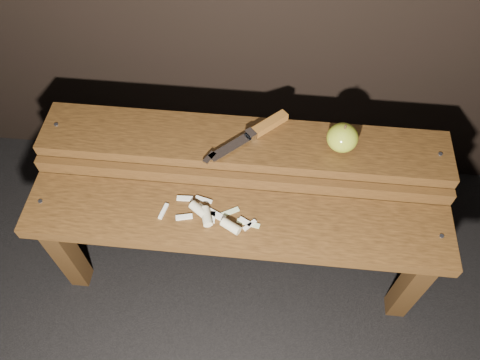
# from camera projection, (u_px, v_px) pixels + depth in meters

# --- Properties ---
(ground) EXTENTS (60.00, 60.00, 0.00)m
(ground) POSITION_uv_depth(u_px,v_px,m) (238.00, 265.00, 1.67)
(ground) COLOR black
(bench_front_tier) EXTENTS (1.20, 0.20, 0.42)m
(bench_front_tier) POSITION_uv_depth(u_px,v_px,m) (236.00, 233.00, 1.35)
(bench_front_tier) COLOR #331E0C
(bench_front_tier) RESTS_ON ground
(bench_rear_tier) EXTENTS (1.20, 0.21, 0.50)m
(bench_rear_tier) POSITION_uv_depth(u_px,v_px,m) (243.00, 158.00, 1.42)
(bench_rear_tier) COLOR #331E0C
(bench_rear_tier) RESTS_ON ground
(apple) EXTENTS (0.09, 0.09, 0.09)m
(apple) POSITION_uv_depth(u_px,v_px,m) (342.00, 138.00, 1.31)
(apple) COLOR olive
(apple) RESTS_ON bench_rear_tier
(knife) EXTENTS (0.23, 0.22, 0.03)m
(knife) POSITION_uv_depth(u_px,v_px,m) (260.00, 130.00, 1.36)
(knife) COLOR brown
(knife) RESTS_ON bench_rear_tier
(apple_scraps) EXTENTS (0.28, 0.12, 0.03)m
(apple_scraps) POSITION_uv_depth(u_px,v_px,m) (212.00, 216.00, 1.29)
(apple_scraps) COLOR beige
(apple_scraps) RESTS_ON bench_front_tier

